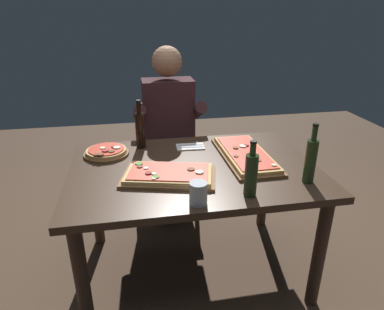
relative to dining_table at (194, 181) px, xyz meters
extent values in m
plane|color=#4C3828|center=(0.00, 0.00, -0.64)|extent=(6.40, 6.40, 0.00)
cube|color=#3D2B1E|center=(0.00, 0.00, 0.08)|extent=(1.40, 0.96, 0.04)
cylinder|color=#3D2B1E|center=(-0.62, -0.40, -0.29)|extent=(0.07, 0.07, 0.70)
cylinder|color=#3D2B1E|center=(0.62, -0.40, -0.29)|extent=(0.07, 0.07, 0.70)
cylinder|color=#3D2B1E|center=(-0.62, 0.40, -0.29)|extent=(0.07, 0.07, 0.70)
cylinder|color=#3D2B1E|center=(0.62, 0.40, -0.29)|extent=(0.07, 0.07, 0.70)
cube|color=brown|center=(-0.16, -0.12, 0.10)|extent=(0.55, 0.40, 0.02)
cube|color=#DBB270|center=(-0.16, -0.12, 0.12)|extent=(0.50, 0.36, 0.02)
cube|color=red|center=(-0.16, -0.12, 0.13)|extent=(0.46, 0.32, 0.01)
cylinder|color=beige|center=(-0.24, -0.14, 0.14)|extent=(0.03, 0.03, 0.01)
cylinder|color=brown|center=(-0.31, -0.04, 0.14)|extent=(0.03, 0.03, 0.01)
cylinder|color=#4C7F2D|center=(-0.31, 0.00, 0.14)|extent=(0.04, 0.04, 0.00)
cylinder|color=beige|center=(0.00, -0.17, 0.14)|extent=(0.04, 0.04, 0.01)
cylinder|color=beige|center=(-0.24, -0.19, 0.14)|extent=(0.03, 0.03, 0.00)
cylinder|color=#4C7F2D|center=(-0.23, -0.18, 0.14)|extent=(0.03, 0.03, 0.00)
cylinder|color=maroon|center=(-0.26, -0.13, 0.14)|extent=(0.04, 0.04, 0.01)
cylinder|color=beige|center=(-0.27, -0.07, 0.14)|extent=(0.03, 0.03, 0.01)
cylinder|color=brown|center=(-0.04, -0.12, 0.14)|extent=(0.04, 0.04, 0.01)
cube|color=brown|center=(0.33, 0.07, 0.10)|extent=(0.28, 0.61, 0.02)
cube|color=tan|center=(0.33, 0.07, 0.12)|extent=(0.25, 0.57, 0.02)
cube|color=red|center=(0.33, 0.07, 0.13)|extent=(0.22, 0.52, 0.01)
cylinder|color=brown|center=(0.37, 0.02, 0.14)|extent=(0.03, 0.03, 0.01)
cylinder|color=maroon|center=(0.36, 0.15, 0.14)|extent=(0.03, 0.03, 0.01)
cylinder|color=beige|center=(0.34, 0.14, 0.14)|extent=(0.04, 0.04, 0.01)
cylinder|color=beige|center=(0.42, -0.16, 0.14)|extent=(0.03, 0.03, 0.01)
cylinder|color=brown|center=(0.25, 0.00, 0.14)|extent=(0.03, 0.03, 0.00)
cylinder|color=maroon|center=(0.35, 0.01, 0.14)|extent=(0.04, 0.04, 0.01)
cylinder|color=brown|center=(0.29, 0.12, 0.14)|extent=(0.04, 0.04, 0.01)
cylinder|color=brown|center=(0.36, -0.08, 0.14)|extent=(0.03, 0.03, 0.00)
cylinder|color=brown|center=(-0.50, 0.26, 0.10)|extent=(0.27, 0.27, 0.02)
cylinder|color=tan|center=(-0.50, 0.26, 0.12)|extent=(0.24, 0.24, 0.02)
cylinder|color=#B72D19|center=(-0.50, 0.26, 0.13)|extent=(0.22, 0.22, 0.01)
cylinder|color=beige|center=(-0.52, 0.27, 0.14)|extent=(0.03, 0.03, 0.01)
cylinder|color=beige|center=(-0.43, 0.26, 0.14)|extent=(0.04, 0.04, 0.01)
cylinder|color=maroon|center=(-0.50, 0.22, 0.14)|extent=(0.04, 0.04, 0.01)
cylinder|color=brown|center=(-0.46, 0.21, 0.14)|extent=(0.04, 0.04, 0.01)
cylinder|color=maroon|center=(-0.45, 0.28, 0.14)|extent=(0.04, 0.04, 0.01)
cylinder|color=brown|center=(-0.55, 0.17, 0.14)|extent=(0.03, 0.03, 0.01)
cylinder|color=brown|center=(-0.52, 0.17, 0.14)|extent=(0.04, 0.04, 0.01)
cylinder|color=black|center=(-0.28, 0.35, 0.21)|extent=(0.06, 0.06, 0.23)
cylinder|color=black|center=(-0.28, 0.35, 0.36)|extent=(0.03, 0.03, 0.07)
cylinder|color=black|center=(-0.28, 0.35, 0.40)|extent=(0.03, 0.03, 0.01)
cylinder|color=#233819|center=(0.21, -0.37, 0.20)|extent=(0.06, 0.06, 0.21)
cylinder|color=#233819|center=(0.21, -0.37, 0.34)|extent=(0.03, 0.03, 0.06)
cylinder|color=black|center=(0.21, -0.37, 0.37)|extent=(0.03, 0.03, 0.01)
cylinder|color=#233819|center=(0.55, -0.29, 0.21)|extent=(0.06, 0.06, 0.23)
cylinder|color=#233819|center=(0.55, -0.29, 0.36)|extent=(0.03, 0.03, 0.08)
cylinder|color=black|center=(0.55, -0.29, 0.41)|extent=(0.03, 0.03, 0.01)
cylinder|color=silver|center=(-0.05, -0.40, 0.15)|extent=(0.08, 0.08, 0.11)
cylinder|color=#5B3814|center=(-0.05, -0.40, 0.12)|extent=(0.07, 0.07, 0.05)
cube|color=white|center=(0.03, 0.29, 0.10)|extent=(0.19, 0.12, 0.01)
cube|color=silver|center=(0.03, 0.27, 0.10)|extent=(0.17, 0.02, 0.00)
cube|color=silver|center=(0.03, 0.31, 0.10)|extent=(0.17, 0.02, 0.00)
cube|color=black|center=(-0.05, 0.78, -0.21)|extent=(0.44, 0.44, 0.04)
cube|color=black|center=(-0.05, 0.98, 0.02)|extent=(0.40, 0.04, 0.42)
cylinder|color=black|center=(-0.24, 0.59, -0.44)|extent=(0.04, 0.04, 0.41)
cylinder|color=black|center=(0.14, 0.59, -0.44)|extent=(0.04, 0.04, 0.41)
cylinder|color=black|center=(-0.24, 0.97, -0.44)|extent=(0.04, 0.04, 0.41)
cylinder|color=black|center=(0.14, 0.97, -0.44)|extent=(0.04, 0.04, 0.41)
cylinder|color=#23232D|center=(-0.15, 0.60, -0.42)|extent=(0.11, 0.11, 0.45)
cylinder|color=#23232D|center=(0.05, 0.60, -0.42)|extent=(0.11, 0.11, 0.45)
cube|color=#23232D|center=(-0.05, 0.68, -0.13)|extent=(0.34, 0.40, 0.12)
cube|color=#381E23|center=(-0.05, 0.78, 0.19)|extent=(0.38, 0.22, 0.52)
sphere|color=#A37556|center=(-0.05, 0.78, 0.58)|extent=(0.22, 0.22, 0.22)
cylinder|color=#381E23|center=(-0.27, 0.73, 0.21)|extent=(0.09, 0.31, 0.21)
cylinder|color=#381E23|center=(0.17, 0.73, 0.21)|extent=(0.09, 0.31, 0.21)
camera|label=1|loc=(-0.33, -1.73, 0.93)|focal=31.84mm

